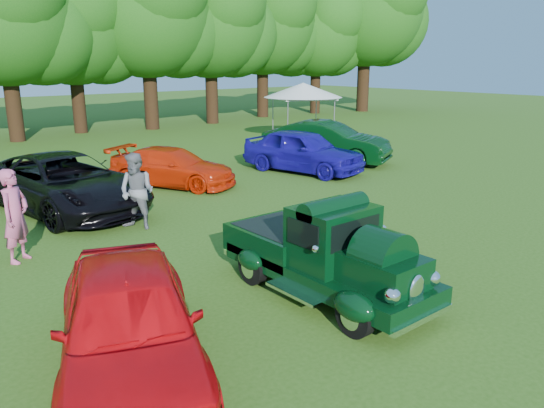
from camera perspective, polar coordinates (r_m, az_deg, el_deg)
ground at (r=9.97m, az=2.80°, el=-8.76°), size 120.00×120.00×0.00m
hero_pickup at (r=9.44m, az=5.65°, el=-5.51°), size 1.97×4.23×1.65m
red_convertible at (r=7.31m, az=-15.16°, el=-12.08°), size 3.28×4.77×1.51m
back_car_black at (r=15.63m, az=-21.41°, el=2.11°), size 3.57×6.07×1.58m
back_car_orange at (r=17.93m, az=-10.66°, el=3.93°), size 3.68×4.64×1.26m
back_car_blue at (r=19.87m, az=3.34°, el=5.74°), size 2.90×5.00×1.60m
back_car_green at (r=21.82m, az=5.88°, el=6.64°), size 3.84×5.35×1.68m
spectator_pink at (r=12.02m, az=-25.89°, el=-1.15°), size 0.85×0.82×1.95m
spectator_grey at (r=13.36m, az=-14.31°, el=1.31°), size 1.09×1.16×1.90m
canopy_tent at (r=27.40m, az=3.36°, el=12.09°), size 5.18×5.18×2.98m
tree_line at (r=31.77m, az=-25.48°, el=18.52°), size 64.07×9.94×12.51m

